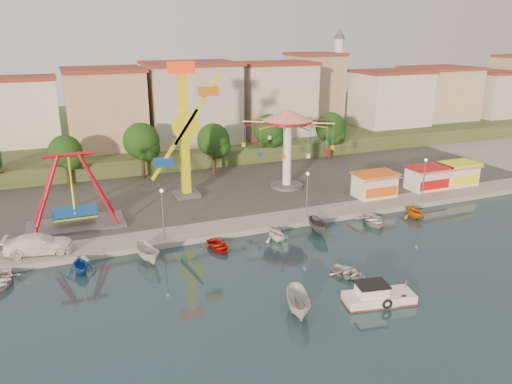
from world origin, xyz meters
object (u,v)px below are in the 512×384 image
kamikaze_tower (187,134)px  rowboat_a (349,273)px  van (39,244)px  pirate_ship_ride (72,192)px  cabin_motorboat (377,297)px  wave_swinger (288,131)px  skiff (299,303)px

kamikaze_tower → rowboat_a: kamikaze_tower is taller
rowboat_a → van: size_ratio=0.57×
pirate_ship_ride → van: 7.49m
cabin_motorboat → van: (-24.66, 18.81, 0.98)m
cabin_motorboat → rowboat_a: bearing=95.9°
wave_swinger → van: wave_swinger is taller
pirate_ship_ride → skiff: 28.11m
pirate_ship_ride → skiff: size_ratio=2.25×
pirate_ship_ride → kamikaze_tower: kamikaze_tower is taller
pirate_ship_ride → rowboat_a: 29.60m
pirate_ship_ride → rowboat_a: size_ratio=2.84×
kamikaze_tower → van: kamikaze_tower is taller
kamikaze_tower → van: (-17.39, -10.96, -7.01)m
cabin_motorboat → pirate_ship_ride: bearing=140.9°
wave_swinger → cabin_motorboat: 30.26m
kamikaze_tower → rowboat_a: bearing=-73.0°
rowboat_a → van: 28.74m
skiff → rowboat_a: bearing=46.7°
van → wave_swinger: bearing=-64.1°
kamikaze_tower → rowboat_a: (7.65, -25.03, -8.15)m
cabin_motorboat → skiff: (-6.41, 1.01, 0.34)m
cabin_motorboat → skiff: size_ratio=1.31×
pirate_ship_ride → cabin_motorboat: 32.72m
rowboat_a → kamikaze_tower: bearing=83.3°
wave_swinger → van: (-30.40, -9.89, -6.70)m
wave_swinger → pirate_ship_ride: bearing=-171.6°
wave_swinger → rowboat_a: (-5.36, -23.96, -7.83)m
wave_swinger → skiff: 31.12m
pirate_ship_ride → cabin_motorboat: pirate_ship_ride is taller
pirate_ship_ride → van: bearing=-121.2°
rowboat_a → skiff: size_ratio=0.79×
cabin_motorboat → skiff: cabin_motorboat is taller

